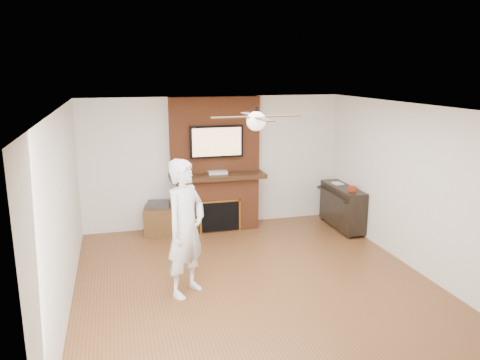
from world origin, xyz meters
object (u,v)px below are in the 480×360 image
object	(u,v)px
fireplace	(217,177)
piano	(342,206)
side_table	(159,219)
person	(186,228)

from	to	relation	value
fireplace	piano	distance (m)	2.46
fireplace	side_table	bearing A→B (deg)	-176.56
side_table	piano	world-z (taller)	piano
fireplace	side_table	distance (m)	1.33
piano	fireplace	bearing A→B (deg)	163.99
side_table	piano	size ratio (longest dim) A/B	0.48
person	side_table	distance (m)	2.61
person	side_table	bearing A→B (deg)	50.11
person	piano	distance (m)	3.83
person	side_table	size ratio (longest dim) A/B	3.07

